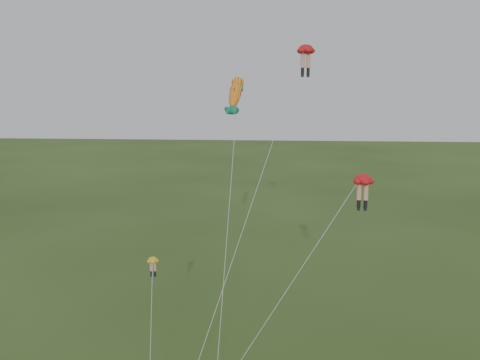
{
  "coord_description": "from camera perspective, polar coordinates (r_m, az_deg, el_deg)",
  "views": [
    {
      "loc": [
        4.23,
        -28.33,
        18.16
      ],
      "look_at": [
        1.5,
        6.0,
        12.04
      ],
      "focal_mm": 40.0,
      "sensor_mm": 36.0,
      "label": 1
    }
  ],
  "objects": [
    {
      "name": "legs_kite_red_high",
      "position": [
        39.77,
        6.81,
        12.86
      ],
      "size": [
        7.94,
        15.07,
        21.09
      ],
      "rotation": [
        0.0,
        0.0,
        0.14
      ],
      "color": "red",
      "rests_on": "ground"
    },
    {
      "name": "fish_kite",
      "position": [
        36.57,
        -0.49,
        9.14
      ],
      "size": [
        1.24,
        11.63,
        18.99
      ],
      "rotation": [
        0.74,
        0.0,
        -0.13
      ],
      "color": "gold",
      "rests_on": "ground"
    },
    {
      "name": "legs_kite_red_mid",
      "position": [
        32.81,
        12.68,
        -0.65
      ],
      "size": [
        9.54,
        5.55,
        12.94
      ],
      "rotation": [
        0.0,
        0.0,
        -0.1
      ],
      "color": "red",
      "rests_on": "ground"
    },
    {
      "name": "legs_kite_yellow",
      "position": [
        34.51,
        -9.32,
        -9.75
      ],
      "size": [
        1.53,
        6.44,
        7.43
      ],
      "rotation": [
        0.0,
        0.0,
        0.04
      ],
      "color": "yellow",
      "rests_on": "ground"
    }
  ]
}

